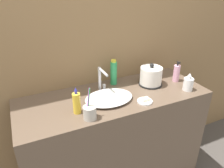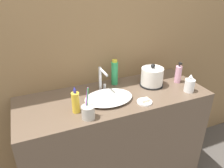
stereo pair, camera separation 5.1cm
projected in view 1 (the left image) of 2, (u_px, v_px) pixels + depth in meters
wall_back at (98, 34)px, 1.68m from camera, size 6.00×0.04×2.60m
vanity_counter at (114, 143)px, 1.82m from camera, size 1.42×0.54×0.91m
sink_basin at (109, 98)px, 1.55m from camera, size 0.35×0.26×0.04m
faucet at (101, 78)px, 1.64m from camera, size 0.06×0.16×0.19m
electric_kettle at (151, 77)px, 1.75m from camera, size 0.19×0.19×0.18m
toothbrush_cup at (90, 112)px, 1.34m from camera, size 0.08×0.08×0.21m
lotion_bottle at (176, 73)px, 1.81m from camera, size 0.05×0.05×0.18m
shampoo_bottle at (77, 103)px, 1.39m from camera, size 0.05×0.05×0.18m
mouthwash_bottle at (188, 84)px, 1.67m from camera, size 0.08×0.08×0.14m
hand_cream_bottle at (114, 73)px, 1.75m from camera, size 0.05×0.05×0.21m
soap_dish at (145, 101)px, 1.53m from camera, size 0.11×0.11×0.03m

